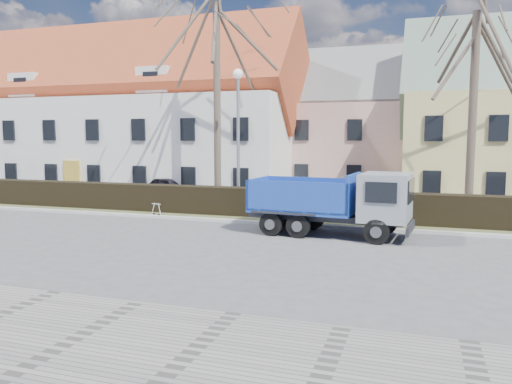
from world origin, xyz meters
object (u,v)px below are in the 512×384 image
(cart_frame, at_px, (153,209))
(dump_truck, at_px, (324,202))
(streetlight, at_px, (238,141))
(parked_car_a, at_px, (171,187))

(cart_frame, bearing_deg, dump_truck, -11.85)
(streetlight, xyz_separation_m, parked_car_a, (-5.90, 4.27, -2.79))
(cart_frame, xyz_separation_m, parked_car_a, (-2.50, 6.43, 0.31))
(streetlight, relative_size, parked_car_a, 1.77)
(streetlight, bearing_deg, parked_car_a, 144.10)
(cart_frame, relative_size, parked_car_a, 0.20)
(parked_car_a, bearing_deg, cart_frame, -144.20)
(dump_truck, distance_m, streetlight, 6.63)
(dump_truck, xyz_separation_m, cart_frame, (-8.27, 1.74, -0.87))
(streetlight, height_order, cart_frame, streetlight)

